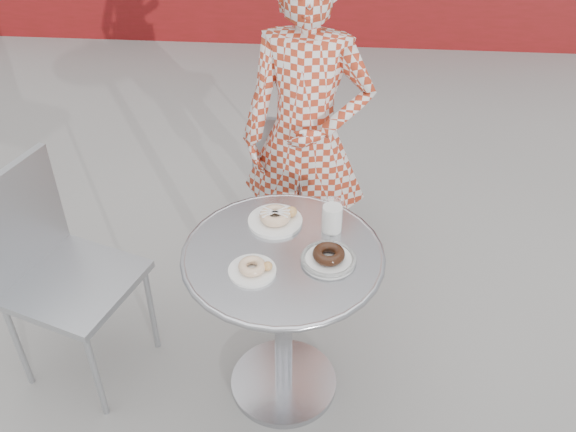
# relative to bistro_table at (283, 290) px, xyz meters

# --- Properties ---
(ground) EXTENTS (60.00, 60.00, 0.00)m
(ground) POSITION_rel_bistro_table_xyz_m (-0.04, -0.04, -0.55)
(ground) COLOR #9A9793
(ground) RESTS_ON ground
(bistro_table) EXTENTS (0.72, 0.72, 0.73)m
(bistro_table) POSITION_rel_bistro_table_xyz_m (0.00, 0.00, 0.00)
(bistro_table) COLOR silver
(bistro_table) RESTS_ON ground
(chair_far) EXTENTS (0.42, 0.42, 0.79)m
(chair_far) POSITION_rel_bistro_table_xyz_m (-0.01, 0.98, -0.30)
(chair_far) COLOR #A4A7AB
(chair_far) RESTS_ON ground
(chair_left) EXTENTS (0.57, 0.56, 0.93)m
(chair_left) POSITION_rel_bistro_table_xyz_m (-0.83, 0.05, -0.26)
(chair_left) COLOR #A4A7AB
(chair_left) RESTS_ON ground
(seated_person) EXTENTS (0.61, 0.44, 1.55)m
(seated_person) POSITION_rel_bistro_table_xyz_m (0.04, 0.70, 0.22)
(seated_person) COLOR #AB331A
(seated_person) RESTS_ON ground
(plate_far) EXTENTS (0.20, 0.20, 0.05)m
(plate_far) POSITION_rel_bistro_table_xyz_m (-0.04, 0.17, 0.20)
(plate_far) COLOR white
(plate_far) RESTS_ON bistro_table
(plate_near) EXTENTS (0.16, 0.16, 0.04)m
(plate_near) POSITION_rel_bistro_table_xyz_m (-0.09, -0.10, 0.19)
(plate_near) COLOR white
(plate_near) RESTS_ON bistro_table
(plate_checker) EXTENTS (0.19, 0.19, 0.05)m
(plate_checker) POSITION_rel_bistro_table_xyz_m (0.16, -0.03, 0.19)
(plate_checker) COLOR white
(plate_checker) RESTS_ON bistro_table
(milk_cup) EXTENTS (0.08, 0.08, 0.12)m
(milk_cup) POSITION_rel_bistro_table_xyz_m (0.17, 0.14, 0.24)
(milk_cup) COLOR white
(milk_cup) RESTS_ON bistro_table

